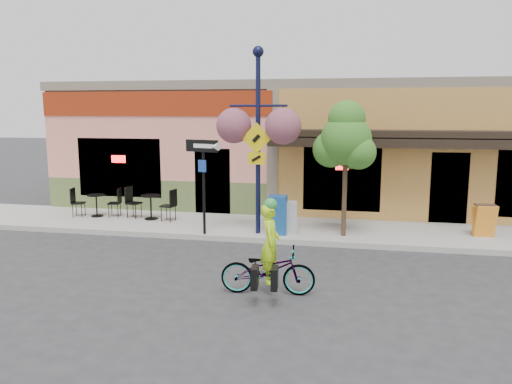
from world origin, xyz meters
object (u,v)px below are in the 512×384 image
Objects in this scene: cyclist_rider at (270,256)px; lamp_post at (258,142)px; newspaper_box_grey at (289,217)px; street_tree at (345,168)px; newspaper_box_blue at (278,215)px; one_way_sign at (204,187)px; bicycle at (268,270)px; building at (314,143)px.

lamp_post is at bearing 9.39° from cyclist_rider.
street_tree reaches higher than newspaper_box_grey.
newspaper_box_blue reaches higher than newspaper_box_grey.
one_way_sign reaches higher than cyclist_rider.
one_way_sign is 2.94× the size of newspaper_box_grey.
bicycle is 2.07× the size of newspaper_box_grey.
cyclist_rider is 4.20m from newspaper_box_blue.
building is at bearing 83.74° from newspaper_box_blue.
one_way_sign is at bearing 28.07° from bicycle.
one_way_sign is 2.43× the size of newspaper_box_blue.
newspaper_box_blue is (2.00, 0.40, -0.77)m from one_way_sign.
lamp_post reaches higher than cyclist_rider.
cyclist_rider is 4.68m from street_tree.
street_tree reaches higher than newspaper_box_blue.
cyclist_rider is at bearing -68.32° from lamp_post.
lamp_post is 2.45m from street_tree.
newspaper_box_grey is at bearing 21.82° from lamp_post.
building is 11.79× the size of cyclist_rider.
newspaper_box_grey is 0.24× the size of street_tree.
street_tree reaches higher than one_way_sign.
building is 6.57m from lamp_post.
newspaper_box_blue is at bearing 10.72° from lamp_post.
bicycle is 4.20m from newspaper_box_blue.
one_way_sign reaches higher than newspaper_box_blue.
cyclist_rider is at bearing -106.63° from street_tree.
newspaper_box_blue is (-0.45, 4.17, 0.21)m from bicycle.
newspaper_box_grey is (2.28, 0.59, -0.86)m from one_way_sign.
bicycle is 1.19× the size of cyclist_rider.
building is 3.58× the size of lamp_post.
cyclist_rider is 1.44× the size of newspaper_box_blue.
building is at bearing 85.16° from one_way_sign.
lamp_post is 5.72× the size of newspaper_box_grey.
one_way_sign is at bearing -158.16° from lamp_post.
cyclist_rider is 4.37m from newspaper_box_grey.
building reaches higher than bicycle.
newspaper_box_blue is at bearing 26.20° from one_way_sign.
newspaper_box_blue is at bearing 1.24° from bicycle.
cyclist_rider is at bearing -89.74° from building.
newspaper_box_blue is at bearing -155.07° from newspaper_box_grey.
street_tree reaches higher than bicycle.
street_tree is (2.35, 0.19, -0.69)m from lamp_post.
bicycle is 4.78m from street_tree.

